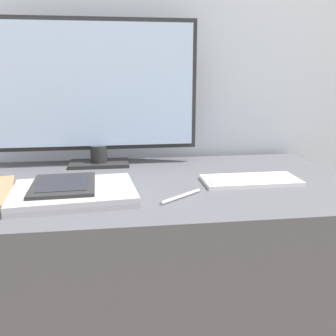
# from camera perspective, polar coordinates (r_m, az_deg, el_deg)

# --- Properties ---
(wall_back) EXTENTS (3.60, 0.05, 2.40)m
(wall_back) POSITION_cam_1_polar(r_m,az_deg,el_deg) (1.41, -7.12, 21.81)
(wall_back) COLOR #B2BCC6
(wall_back) RESTS_ON ground_plane
(desk) EXTENTS (1.29, 0.63, 0.71)m
(desk) POSITION_cam_1_polar(r_m,az_deg,el_deg) (1.22, -5.52, -18.37)
(desk) COLOR #4C4C51
(desk) RESTS_ON ground_plane
(monitor) EXTENTS (0.66, 0.11, 0.48)m
(monitor) POSITION_cam_1_polar(r_m,az_deg,el_deg) (1.26, -10.93, 11.49)
(monitor) COLOR #262626
(monitor) RESTS_ON desk
(keyboard) EXTENTS (0.27, 0.12, 0.01)m
(keyboard) POSITION_cam_1_polar(r_m,az_deg,el_deg) (1.10, 12.46, -1.81)
(keyboard) COLOR silver
(keyboard) RESTS_ON desk
(laptop) EXTENTS (0.32, 0.26, 0.03)m
(laptop) POSITION_cam_1_polar(r_m,az_deg,el_deg) (0.97, -14.12, -3.69)
(laptop) COLOR #A3A3A8
(laptop) RESTS_ON desk
(ereader) EXTENTS (0.17, 0.20, 0.01)m
(ereader) POSITION_cam_1_polar(r_m,az_deg,el_deg) (0.99, -15.65, -2.48)
(ereader) COLOR black
(ereader) RESTS_ON laptop
(pen) EXTENTS (0.12, 0.09, 0.01)m
(pen) POSITION_cam_1_polar(r_m,az_deg,el_deg) (0.94, 1.99, -4.35)
(pen) COLOR silver
(pen) RESTS_ON desk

